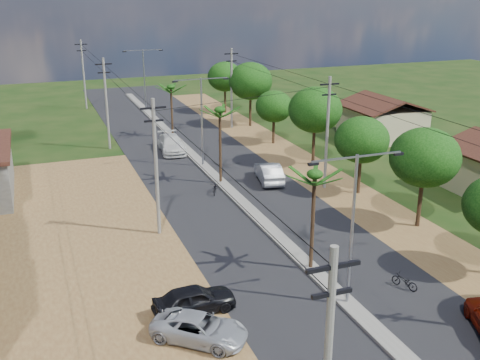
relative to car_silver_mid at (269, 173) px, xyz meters
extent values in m
plane|color=black|center=(-3.89, -19.00, -0.79)|extent=(160.00, 160.00, 0.00)
cube|color=black|center=(-3.89, -4.00, -0.77)|extent=(12.00, 110.00, 0.04)
cube|color=#605E56|center=(-3.89, -1.00, -0.70)|extent=(1.00, 90.00, 0.18)
cube|color=brown|center=(-18.89, -11.00, -0.78)|extent=(18.00, 46.00, 0.04)
cube|color=brown|center=(4.61, -4.00, -0.78)|extent=(5.00, 90.00, 0.03)
cube|color=tan|center=(17.11, 9.00, 0.86)|extent=(7.00, 7.00, 3.30)
cylinder|color=black|center=(5.81, -12.00, 1.48)|extent=(0.28, 0.28, 4.55)
ellipsoid|color=black|center=(5.81, -12.00, 4.08)|extent=(4.60, 4.60, 3.91)
cylinder|color=black|center=(5.51, -5.00, 1.24)|extent=(0.28, 0.28, 4.06)
ellipsoid|color=black|center=(5.51, -5.00, 3.56)|extent=(4.20, 4.20, 3.57)
cylinder|color=black|center=(5.71, 3.00, 1.59)|extent=(0.28, 0.28, 4.76)
ellipsoid|color=black|center=(5.71, 3.00, 4.31)|extent=(4.80, 4.80, 4.08)
cylinder|color=black|center=(5.31, 11.00, 1.03)|extent=(0.28, 0.28, 3.64)
ellipsoid|color=black|center=(5.31, 11.00, 3.11)|extent=(3.80, 3.80, 3.23)
cylinder|color=black|center=(5.91, 19.00, 1.66)|extent=(0.28, 0.28, 4.90)
ellipsoid|color=black|center=(5.91, 19.00, 4.46)|extent=(5.00, 5.00, 4.25)
cylinder|color=black|center=(5.61, 27.00, 1.38)|extent=(0.28, 0.28, 4.34)
ellipsoid|color=black|center=(5.61, 27.00, 3.86)|extent=(4.40, 4.40, 3.74)
cylinder|color=black|center=(-3.89, -15.00, 2.11)|extent=(0.22, 0.22, 5.80)
cylinder|color=black|center=(-3.89, 1.00, 2.31)|extent=(0.22, 0.22, 6.20)
cylinder|color=black|center=(-3.89, 17.00, 1.96)|extent=(0.22, 0.22, 5.50)
cylinder|color=gray|center=(-3.89, -19.00, 3.21)|extent=(0.16, 0.16, 8.00)
cube|color=gray|center=(-2.69, -19.00, 7.11)|extent=(2.40, 0.08, 0.08)
cube|color=gray|center=(-5.09, -19.00, 7.11)|extent=(2.40, 0.08, 0.08)
cube|color=black|center=(-1.59, -19.00, 7.01)|extent=(0.50, 0.18, 0.12)
cube|color=black|center=(-6.19, -19.00, 7.01)|extent=(0.50, 0.18, 0.12)
cylinder|color=gray|center=(-3.89, 6.00, 3.21)|extent=(0.16, 0.16, 8.00)
cube|color=gray|center=(-2.69, 6.00, 7.11)|extent=(2.40, 0.08, 0.08)
cube|color=gray|center=(-5.09, 6.00, 7.11)|extent=(2.40, 0.08, 0.08)
cube|color=black|center=(-1.59, 6.00, 7.01)|extent=(0.50, 0.18, 0.12)
cube|color=black|center=(-6.19, 6.00, 7.01)|extent=(0.50, 0.18, 0.12)
cylinder|color=gray|center=(-3.89, 31.00, 3.21)|extent=(0.16, 0.16, 8.00)
cube|color=gray|center=(-2.69, 31.00, 7.11)|extent=(2.40, 0.08, 0.08)
cube|color=gray|center=(-5.09, 31.00, 7.11)|extent=(2.40, 0.08, 0.08)
cube|color=black|center=(-1.59, 31.00, 7.01)|extent=(0.50, 0.18, 0.12)
cube|color=black|center=(-6.19, 31.00, 7.01)|extent=(0.50, 0.18, 0.12)
cube|color=black|center=(-10.89, -29.00, 7.61)|extent=(1.60, 0.12, 0.12)
cube|color=black|center=(-10.89, -29.00, 6.81)|extent=(1.20, 0.12, 0.12)
cylinder|color=#605E56|center=(-10.89, -7.00, 3.71)|extent=(0.24, 0.24, 9.00)
cube|color=black|center=(-10.89, -7.00, 7.61)|extent=(1.60, 0.12, 0.12)
cube|color=black|center=(-10.89, -7.00, 6.81)|extent=(1.20, 0.12, 0.12)
cylinder|color=#605E56|center=(-10.89, 15.00, 3.71)|extent=(0.24, 0.24, 9.00)
cube|color=black|center=(-10.89, 15.00, 7.61)|extent=(1.60, 0.12, 0.12)
cube|color=black|center=(-10.89, 15.00, 6.81)|extent=(1.20, 0.12, 0.12)
cylinder|color=#605E56|center=(-10.89, 36.00, 3.71)|extent=(0.24, 0.24, 9.00)
cube|color=black|center=(-10.89, 36.00, 7.61)|extent=(1.60, 0.12, 0.12)
cube|color=black|center=(-10.89, 36.00, 6.81)|extent=(1.20, 0.12, 0.12)
cylinder|color=#605E56|center=(3.61, -3.00, 3.71)|extent=(0.24, 0.24, 9.00)
cube|color=black|center=(3.61, -3.00, 7.61)|extent=(1.60, 0.12, 0.12)
cube|color=black|center=(3.61, -3.00, 6.81)|extent=(1.20, 0.12, 0.12)
cylinder|color=#605E56|center=(3.61, 19.00, 3.71)|extent=(0.24, 0.24, 9.00)
cube|color=black|center=(3.61, 19.00, 7.61)|extent=(1.60, 0.12, 0.12)
cube|color=black|center=(3.61, 19.00, 6.81)|extent=(1.20, 0.12, 0.12)
imported|color=#A5A9AE|center=(0.00, 0.00, 0.00)|extent=(2.60, 5.06, 1.59)
imported|color=#BBBBB6|center=(-5.39, 11.52, 0.01)|extent=(2.70, 5.69, 1.60)
imported|color=#A5A9AE|center=(-11.83, -19.31, -0.17)|extent=(4.75, 4.45, 1.24)
imported|color=black|center=(-11.39, -16.97, -0.09)|extent=(4.26, 1.94, 1.42)
imported|color=black|center=(-0.17, -18.69, -0.39)|extent=(1.09, 1.64, 0.81)
imported|color=black|center=(-5.09, -1.12, -0.33)|extent=(1.23, 1.89, 0.94)
imported|color=black|center=(-5.65, 13.66, -0.26)|extent=(0.95, 1.85, 1.07)
camera|label=1|loc=(-17.88, -40.51, 14.60)|focal=42.00mm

